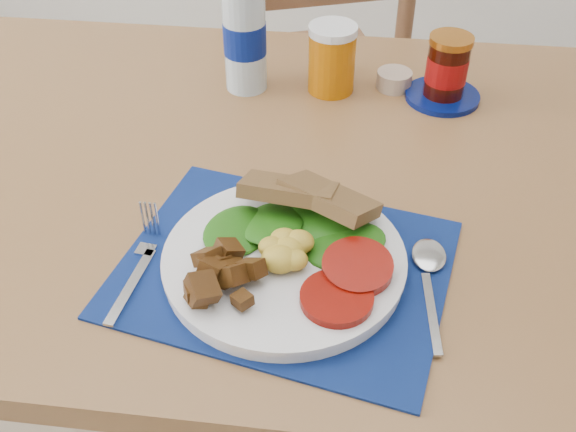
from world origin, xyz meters
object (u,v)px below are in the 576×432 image
object	(u,v)px
breakfast_plate	(279,257)
juice_glass	(332,60)
jam_on_saucer	(446,72)
chair_far	(307,37)
water_bottle	(244,29)

from	to	relation	value
breakfast_plate	juice_glass	bearing A→B (deg)	101.87
jam_on_saucer	breakfast_plate	bearing A→B (deg)	-116.57
chair_far	jam_on_saucer	world-z (taller)	chair_far
water_bottle	jam_on_saucer	size ratio (longest dim) A/B	1.95
water_bottle	breakfast_plate	bearing A→B (deg)	-75.42
juice_glass	jam_on_saucer	xyz separation A→B (m)	(0.19, -0.01, -0.00)
breakfast_plate	juice_glass	xyz separation A→B (m)	(0.03, 0.46, 0.03)
chair_far	breakfast_plate	xyz separation A→B (m)	(0.06, -0.94, 0.16)
jam_on_saucer	juice_glass	bearing A→B (deg)	177.58
juice_glass	jam_on_saucer	world-z (taller)	jam_on_saucer
chair_far	juice_glass	world-z (taller)	chair_far
breakfast_plate	water_bottle	size ratio (longest dim) A/B	1.20
chair_far	water_bottle	xyz separation A→B (m)	(-0.06, -0.49, 0.25)
breakfast_plate	juice_glass	world-z (taller)	juice_glass
jam_on_saucer	chair_far	bearing A→B (deg)	119.87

